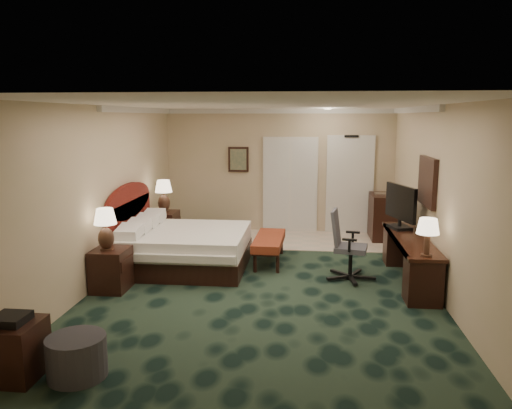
# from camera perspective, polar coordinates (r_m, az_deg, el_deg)

# --- Properties ---
(floor) EXTENTS (5.00, 7.50, 0.00)m
(floor) POSITION_cam_1_polar(r_m,az_deg,el_deg) (7.68, 0.94, -9.24)
(floor) COLOR black
(floor) RESTS_ON ground
(ceiling) EXTENTS (5.00, 7.50, 0.00)m
(ceiling) POSITION_cam_1_polar(r_m,az_deg,el_deg) (7.25, 1.00, 11.34)
(ceiling) COLOR white
(ceiling) RESTS_ON wall_back
(wall_back) EXTENTS (5.00, 0.00, 2.70)m
(wall_back) POSITION_cam_1_polar(r_m,az_deg,el_deg) (11.05, 2.65, 3.86)
(wall_back) COLOR beige
(wall_back) RESTS_ON ground
(wall_front) EXTENTS (5.00, 0.00, 2.70)m
(wall_front) POSITION_cam_1_polar(r_m,az_deg,el_deg) (3.72, -4.06, -8.52)
(wall_front) COLOR beige
(wall_front) RESTS_ON ground
(wall_left) EXTENTS (0.00, 7.50, 2.70)m
(wall_left) POSITION_cam_1_polar(r_m,az_deg,el_deg) (7.96, -17.27, 1.01)
(wall_left) COLOR beige
(wall_left) RESTS_ON ground
(wall_right) EXTENTS (0.00, 7.50, 2.70)m
(wall_right) POSITION_cam_1_polar(r_m,az_deg,el_deg) (7.56, 20.22, 0.39)
(wall_right) COLOR beige
(wall_right) RESTS_ON ground
(crown_molding) EXTENTS (5.00, 7.50, 0.10)m
(crown_molding) POSITION_cam_1_polar(r_m,az_deg,el_deg) (7.25, 1.00, 10.94)
(crown_molding) COLOR silver
(crown_molding) RESTS_ON wall_back
(tile_patch) EXTENTS (3.20, 1.70, 0.01)m
(tile_patch) POSITION_cam_1_polar(r_m,az_deg,el_deg) (10.44, 7.27, -4.08)
(tile_patch) COLOR beige
(tile_patch) RESTS_ON ground
(headboard) EXTENTS (0.12, 2.00, 1.40)m
(headboard) POSITION_cam_1_polar(r_m,az_deg,el_deg) (8.96, -14.21, -2.09)
(headboard) COLOR #4C100F
(headboard) RESTS_ON ground
(entry_door) EXTENTS (1.02, 0.06, 2.18)m
(entry_door) POSITION_cam_1_polar(r_m,az_deg,el_deg) (11.08, 10.66, 2.15)
(entry_door) COLOR silver
(entry_door) RESTS_ON ground
(closet_doors) EXTENTS (1.20, 0.06, 2.10)m
(closet_doors) POSITION_cam_1_polar(r_m,az_deg,el_deg) (11.04, 3.92, 2.27)
(closet_doors) COLOR silver
(closet_doors) RESTS_ON ground
(wall_art) EXTENTS (0.45, 0.06, 0.55)m
(wall_art) POSITION_cam_1_polar(r_m,az_deg,el_deg) (11.08, -2.02, 5.17)
(wall_art) COLOR #455D4D
(wall_art) RESTS_ON wall_back
(wall_mirror) EXTENTS (0.05, 0.95, 0.75)m
(wall_mirror) POSITION_cam_1_polar(r_m,az_deg,el_deg) (8.10, 19.00, 2.50)
(wall_mirror) COLOR white
(wall_mirror) RESTS_ON wall_right
(bed) EXTENTS (2.01, 1.87, 0.64)m
(bed) POSITION_cam_1_polar(r_m,az_deg,el_deg) (8.58, -7.92, -5.04)
(bed) COLOR white
(bed) RESTS_ON ground
(nightstand_near) EXTENTS (0.50, 0.57, 0.62)m
(nightstand_near) POSITION_cam_1_polar(r_m,az_deg,el_deg) (7.71, -16.23, -7.15)
(nightstand_near) COLOR black
(nightstand_near) RESTS_ON ground
(nightstand_far) EXTENTS (0.54, 0.61, 0.67)m
(nightstand_far) POSITION_cam_1_polar(r_m,az_deg,el_deg) (10.12, -10.51, -2.70)
(nightstand_far) COLOR black
(nightstand_far) RESTS_ON ground
(lamp_near) EXTENTS (0.33, 0.33, 0.61)m
(lamp_near) POSITION_cam_1_polar(r_m,az_deg,el_deg) (7.53, -16.81, -2.73)
(lamp_near) COLOR #311E12
(lamp_near) RESTS_ON nightstand_near
(lamp_far) EXTENTS (0.39, 0.39, 0.64)m
(lamp_far) POSITION_cam_1_polar(r_m,az_deg,el_deg) (9.99, -10.50, 0.95)
(lamp_far) COLOR #311E12
(lamp_far) RESTS_ON nightstand_far
(bed_bench) EXTENTS (0.51, 1.38, 0.46)m
(bed_bench) POSITION_cam_1_polar(r_m,az_deg,el_deg) (8.79, 1.50, -5.17)
(bed_bench) COLOR #693112
(bed_bench) RESTS_ON ground
(ottoman) EXTENTS (0.76, 0.76, 0.41)m
(ottoman) POSITION_cam_1_polar(r_m,az_deg,el_deg) (5.41, -19.80, -16.05)
(ottoman) COLOR #2D2D35
(ottoman) RESTS_ON ground
(side_table) EXTENTS (0.52, 0.52, 0.57)m
(side_table) POSITION_cam_1_polar(r_m,az_deg,el_deg) (5.60, -26.02, -14.74)
(side_table) COLOR black
(side_table) RESTS_ON ground
(desk) EXTENTS (0.51, 2.39, 0.69)m
(desk) POSITION_cam_1_polar(r_m,az_deg,el_deg) (8.14, 17.11, -6.03)
(desk) COLOR black
(desk) RESTS_ON ground
(tv) EXTENTS (0.36, 0.92, 0.73)m
(tv) POSITION_cam_1_polar(r_m,az_deg,el_deg) (8.60, 16.18, -0.28)
(tv) COLOR black
(tv) RESTS_ON desk
(desk_lamp) EXTENTS (0.30, 0.30, 0.53)m
(desk_lamp) POSITION_cam_1_polar(r_m,az_deg,el_deg) (7.02, 19.00, -3.55)
(desk_lamp) COLOR #311E12
(desk_lamp) RESTS_ON desk
(desk_chair) EXTENTS (0.74, 0.71, 1.10)m
(desk_chair) POSITION_cam_1_polar(r_m,az_deg,el_deg) (7.95, 10.80, -4.60)
(desk_chair) COLOR #44444C
(desk_chair) RESTS_ON ground
(minibar) EXTENTS (0.50, 0.89, 0.94)m
(minibar) POSITION_cam_1_polar(r_m,az_deg,el_deg) (10.74, 14.25, -1.37)
(minibar) COLOR black
(minibar) RESTS_ON ground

